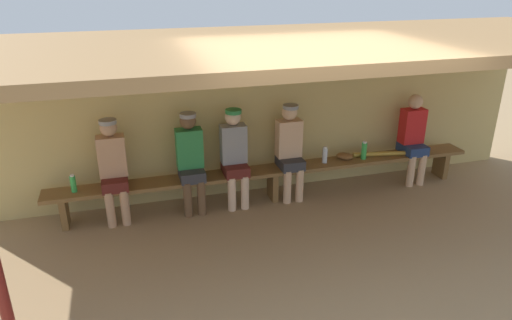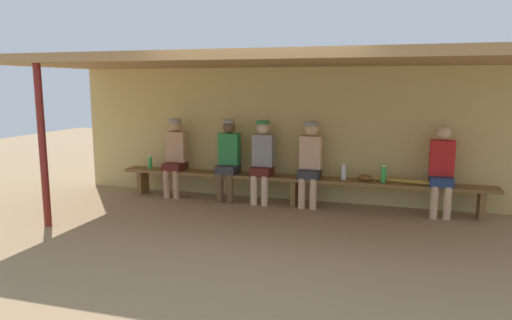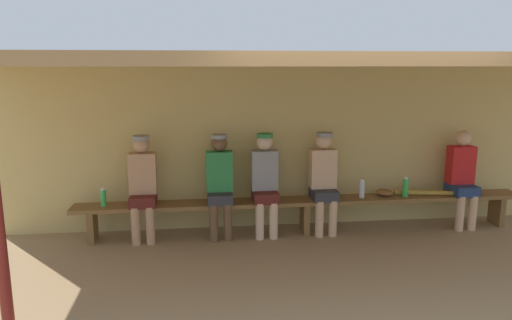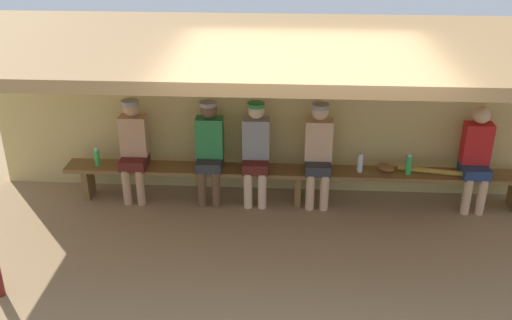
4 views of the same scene
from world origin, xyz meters
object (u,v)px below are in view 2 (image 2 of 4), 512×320
object	(u,v)px
player_in_blue	(262,158)
support_post	(43,147)
water_bottle_green	(383,174)
player_middle	(310,160)
player_leftmost	(228,156)
baseball_glove_tan	(366,178)
water_bottle_blue	(344,172)
bench	(295,181)
water_bottle_clear	(150,162)
player_with_sunglasses	(175,154)
player_near_post	(442,167)
baseball_bat	(403,181)

from	to	relation	value
player_in_blue	support_post	bearing A→B (deg)	-139.51
water_bottle_green	player_middle	bearing A→B (deg)	178.22
player_leftmost	baseball_glove_tan	distance (m)	2.25
water_bottle_green	water_bottle_blue	bearing A→B (deg)	177.07
bench	player_leftmost	bearing A→B (deg)	179.82
support_post	player_in_blue	bearing A→B (deg)	40.49
water_bottle_clear	player_with_sunglasses	bearing A→B (deg)	0.76
player_near_post	baseball_bat	bearing A→B (deg)	-179.66
player_leftmost	player_near_post	bearing A→B (deg)	-0.01
player_near_post	water_bottle_clear	xyz separation A→B (m)	(-4.78, -0.01, -0.16)
player_middle	baseball_glove_tan	distance (m)	0.90
player_middle	bench	bearing A→B (deg)	-179.16
bench	player_near_post	bearing A→B (deg)	0.08
support_post	player_middle	bearing A→B (deg)	32.93
player_in_blue	water_bottle_clear	world-z (taller)	player_in_blue
water_bottle_green	baseball_glove_tan	xyz separation A→B (m)	(-0.27, 0.07, -0.08)
water_bottle_green	water_bottle_clear	distance (m)	3.96
water_bottle_blue	baseball_bat	world-z (taller)	water_bottle_blue
player_near_post	player_leftmost	xyz separation A→B (m)	(-3.32, 0.00, 0.02)
player_leftmost	water_bottle_green	size ratio (longest dim) A/B	4.99
player_in_blue	water_bottle_green	size ratio (longest dim) A/B	4.99
player_near_post	baseball_glove_tan	world-z (taller)	player_near_post
player_with_sunglasses	baseball_glove_tan	bearing A→B (deg)	0.63
player_leftmost	bench	bearing A→B (deg)	-0.18
player_middle	water_bottle_blue	size ratio (longest dim) A/B	5.57
player_middle	player_with_sunglasses	bearing A→B (deg)	180.00
player_with_sunglasses	baseball_glove_tan	world-z (taller)	player_with_sunglasses
player_middle	baseball_glove_tan	world-z (taller)	player_middle
baseball_glove_tan	water_bottle_green	bearing A→B (deg)	19.88
player_near_post	baseball_bat	world-z (taller)	player_near_post
player_leftmost	baseball_glove_tan	size ratio (longest dim) A/B	5.60
support_post	player_near_post	size ratio (longest dim) A/B	1.65
water_bottle_green	baseball_glove_tan	bearing A→B (deg)	165.15
player_near_post	player_with_sunglasses	size ratio (longest dim) A/B	0.99
water_bottle_green	support_post	bearing A→B (deg)	-154.69
player_near_post	player_with_sunglasses	distance (m)	4.29
player_middle	water_bottle_blue	distance (m)	0.56
baseball_bat	support_post	bearing A→B (deg)	-145.37
support_post	baseball_bat	world-z (taller)	support_post
water_bottle_clear	baseball_bat	bearing A→B (deg)	0.04
water_bottle_clear	baseball_bat	world-z (taller)	water_bottle_clear
player_in_blue	baseball_bat	size ratio (longest dim) A/B	1.64
player_leftmost	water_bottle_blue	xyz separation A→B (m)	(1.90, -0.00, -0.17)
player_in_blue	water_bottle_blue	distance (m)	1.32
water_bottle_blue	baseball_bat	distance (m)	0.90
player_middle	player_near_post	bearing A→B (deg)	-0.01
water_bottle_blue	water_bottle_clear	bearing A→B (deg)	-179.96
player_leftmost	water_bottle_blue	bearing A→B (deg)	-0.13
baseball_glove_tan	baseball_bat	xyz separation A→B (m)	(0.56, -0.04, -0.01)
player_near_post	player_leftmost	size ratio (longest dim) A/B	0.99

